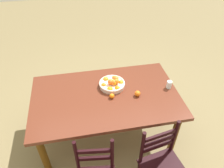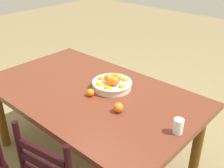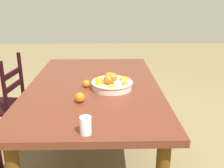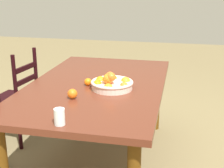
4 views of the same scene
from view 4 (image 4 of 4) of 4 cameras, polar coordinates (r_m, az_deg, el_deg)
The scene contains 7 objects.
ground_plane at distance 2.93m, azimuth -2.50°, elevation -13.65°, with size 12.00×12.00×0.00m, color olive.
dining_table at distance 2.66m, azimuth -2.69°, elevation -1.66°, with size 1.80×1.08×0.73m.
chair_near_window at distance 3.27m, azimuth -16.67°, elevation -2.63°, with size 0.44×0.44×0.92m.
fruit_bowl at distance 2.48m, azimuth -0.10°, elevation 0.13°, with size 0.33×0.33×0.15m.
orange_loose_0 at distance 2.29m, azimuth -7.09°, elevation -1.74°, with size 0.07×0.07×0.07m, color orange.
orange_loose_1 at distance 2.57m, azimuth -4.32°, elevation 0.37°, with size 0.06×0.06×0.06m, color orange.
drinking_glass at distance 1.89m, azimuth -9.37°, elevation -5.80°, with size 0.06×0.06×0.10m, color silver.
Camera 4 is at (-2.42, -0.66, 1.53)m, focal length 51.18 mm.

